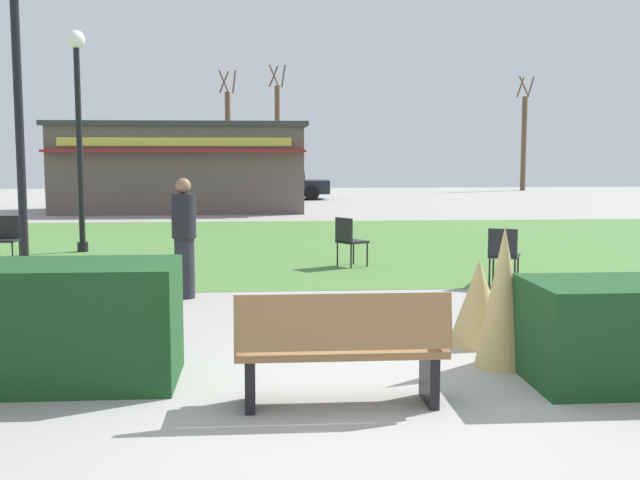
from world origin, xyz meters
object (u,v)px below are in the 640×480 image
Objects in this scene: lamppost_far at (78,115)px; person_strolling at (184,237)px; food_kiosk at (182,167)px; cafe_chair_north at (7,236)px; cafe_chair_center at (503,252)px; tree_center_bg at (277,136)px; parked_car_west_slot at (168,185)px; cafe_chair_west at (349,238)px; tree_left_bg at (524,141)px; tree_right_bg at (228,139)px; park_bench at (342,349)px; parked_car_center_slot at (280,185)px; lamppost_mid at (18,97)px.

lamppost_far reaches higher than person_strolling.
cafe_chair_north is at bearing -98.04° from food_kiosk.
tree_center_bg is (-2.79, 30.13, 2.41)m from cafe_chair_center.
cafe_chair_center is 24.40m from parked_car_west_slot.
food_kiosk reaches higher than person_strolling.
cafe_chair_west is 0.14× the size of tree_left_bg.
tree_left_bg is at bearing 21.53° from parked_car_west_slot.
food_kiosk is 1.42× the size of tree_left_bg.
cafe_chair_north is 0.14× the size of tree_right_bg.
lamppost_far is 18.52m from parked_car_west_slot.
tree_center_bg reaches higher than cafe_chair_west.
lamppost_far is at bearing 112.57° from park_bench.
cafe_chair_center is 23.31m from parked_car_center_slot.
person_strolling is 0.27× the size of tree_right_bg.
lamppost_far is (-0.33, 5.13, 0.00)m from lamppost_mid.
food_kiosk is at bearing -118.18° from parked_car_center_slot.
tree_center_bg is (4.61, 25.39, 0.13)m from lamppost_far.
park_bench is at bearing -80.77° from parked_car_west_slot.
lamppost_mid is 0.73× the size of tree_right_bg.
food_kiosk reaches higher than parked_car_west_slot.
parked_car_center_slot is at bearing -90.46° from tree_center_bg.
tree_center_bg is at bearing 82.01° from lamppost_mid.
person_strolling reaches higher than cafe_chair_north.
lamppost_mid is 1.06× the size of parked_car_center_slot.
parked_car_west_slot is at bearing 108.56° from cafe_chair_center.
tree_right_bg is (2.44, 5.48, 2.07)m from parked_car_west_slot.
park_bench is 11.48m from lamppost_far.
cafe_chair_north is 33.42m from tree_left_bg.
cafe_chair_north is at bearing -96.75° from tree_right_bg.
food_kiosk is 5.16× the size of person_strolling.
tree_center_bg is (0.30, 35.77, 2.46)m from park_bench.
person_strolling is at bearing -93.71° from tree_center_bg.
tree_right_bg is at bearing 84.66° from food_kiosk.
lamppost_mid is at bearing -97.99° from tree_center_bg.
food_kiosk is 1.41× the size of tree_right_bg.
person_strolling is 34.73m from tree_left_bg.
cafe_chair_north is 0.21× the size of parked_car_west_slot.
cafe_chair_center is at bearing -71.44° from parked_car_west_slot.
food_kiosk is 6.94m from parked_car_west_slot.
person_strolling is at bearing -171.75° from cafe_chair_center.
food_kiosk is at bearing 80.16° from person_strolling.
parked_car_west_slot is (-0.36, 18.39, -2.17)m from lamppost_far.
park_bench is 10.09m from cafe_chair_north.
person_strolling is at bearing -132.78° from cafe_chair_west.
tree_right_bg is at bearing 100.55° from cafe_chair_center.
cafe_chair_north is (-8.37, 2.96, 0.00)m from cafe_chair_center.
lamppost_mid reaches higher than food_kiosk.
cafe_chair_north is at bearing -118.38° from lamppost_far.
lamppost_far is at bearing 61.62° from cafe_chair_north.
food_kiosk reaches higher than park_bench.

